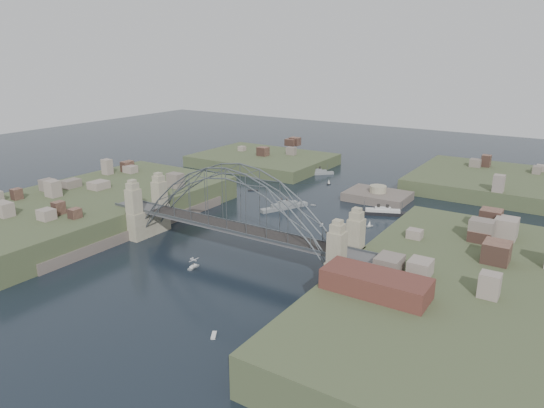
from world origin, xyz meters
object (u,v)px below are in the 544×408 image
Objects in this scene: naval_cruiser_near at (284,207)px; ocean_liner at (383,213)px; wharf_shed at (376,284)px; bridge at (234,213)px; fort_island at (377,201)px; naval_cruiser_far at (318,173)px.

ocean_liner is at bearing 21.60° from naval_cruiser_near.
ocean_liner is (30.73, 12.17, -0.06)m from naval_cruiser_near.
wharf_shed is 1.01× the size of ocean_liner.
bridge is at bearing 162.35° from wharf_shed.
bridge is at bearing -75.58° from naval_cruiser_near.
naval_cruiser_near is at bearing 104.42° from bridge.
naval_cruiser_far is at bearing 148.09° from fort_island.
bridge is 4.87× the size of naval_cruiser_near.
bridge reaches higher than naval_cruiser_near.
bridge reaches higher than naval_cruiser_far.
naval_cruiser_near is (-10.95, 42.59, -11.48)m from bridge.
ocean_liner is (7.78, -15.25, 1.12)m from fort_island.
wharf_shed is 73.48m from ocean_liner.
naval_cruiser_near is at bearing -74.83° from naval_cruiser_far.
bridge is 7.19× the size of naval_cruiser_far.
bridge reaches higher than wharf_shed.
ocean_liner is (44.33, -38.00, 0.02)m from naval_cruiser_far.
fort_island is at bearing 80.27° from bridge.
wharf_shed is at bearing -70.59° from ocean_liner.
bridge is at bearing -99.73° from fort_island.
naval_cruiser_near reaches higher than ocean_liner.
bridge is at bearing -109.86° from ocean_liner.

